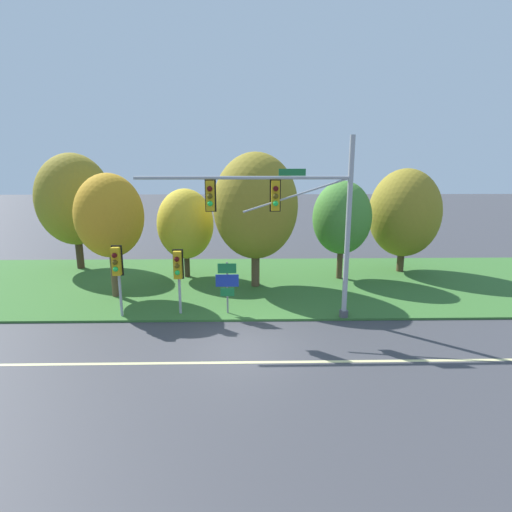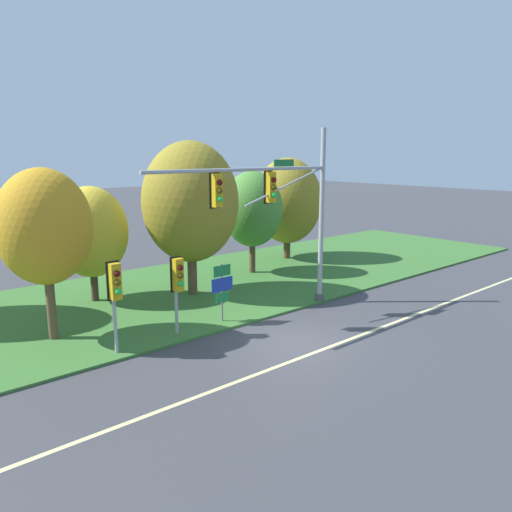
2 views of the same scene
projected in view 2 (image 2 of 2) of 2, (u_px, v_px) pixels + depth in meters
The scene contains 12 objects.
ground_plane at pixel (293, 342), 18.26m from camera, with size 160.00×160.00×0.00m, color #3D3D42.
lane_stripe at pixel (318, 351), 17.37m from camera, with size 36.00×0.16×0.01m, color beige.
grass_verge at pixel (174, 293), 24.37m from camera, with size 48.00×11.50×0.10m, color #386B2D.
traffic_signal_mast at pixel (282, 203), 20.57m from camera, with size 9.04×0.49×7.75m.
pedestrian_signal_near_kerb at pixel (115, 287), 16.42m from camera, with size 0.46×0.55×3.21m.
pedestrian_signal_further_along at pixel (178, 279), 18.29m from camera, with size 0.46×0.55×2.98m.
route_sign_post at pixel (222, 286), 19.91m from camera, with size 1.03×0.08×2.37m.
tree_left_of_mast at pixel (44, 227), 17.50m from camera, with size 3.31×3.31×6.20m.
tree_behind_signpost at pixel (91, 232), 22.37m from camera, with size 3.29×3.29×5.25m.
tree_mid_verge at pixel (190, 202), 23.27m from camera, with size 4.52×4.52×7.25m.
tree_tall_centre at pixel (252, 209), 27.69m from camera, with size 3.36×3.36×5.71m.
tree_right_far at pixel (288, 201), 31.49m from camera, with size 4.30×4.30×6.38m.
Camera 2 is at (-12.29, -12.16, 6.81)m, focal length 35.00 mm.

